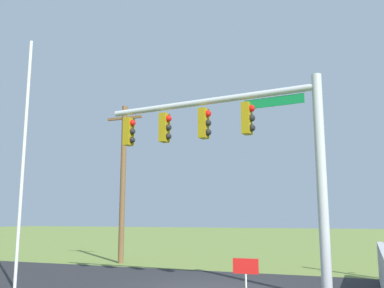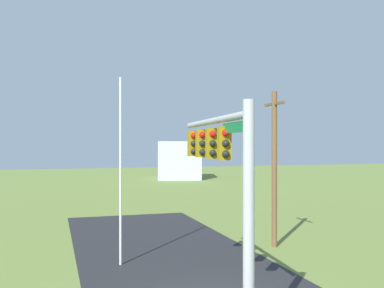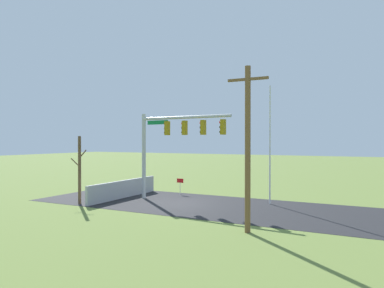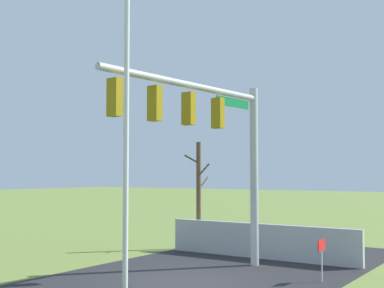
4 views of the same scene
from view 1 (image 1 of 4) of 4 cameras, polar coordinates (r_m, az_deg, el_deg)
road_surface at (r=15.25m, az=-12.75°, el=-17.42°), size 28.00×8.00×0.01m
signal_mast at (r=12.93m, az=6.19°, el=0.65°), size 7.11×0.93×6.07m
flagpole at (r=14.26m, az=-21.59°, el=-1.88°), size 0.10×0.10×7.76m
utility_pole at (r=20.92m, az=-9.21°, el=-4.63°), size 1.90×0.26×7.55m
open_sign at (r=9.55m, az=7.19°, el=-16.79°), size 0.56×0.04×1.22m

